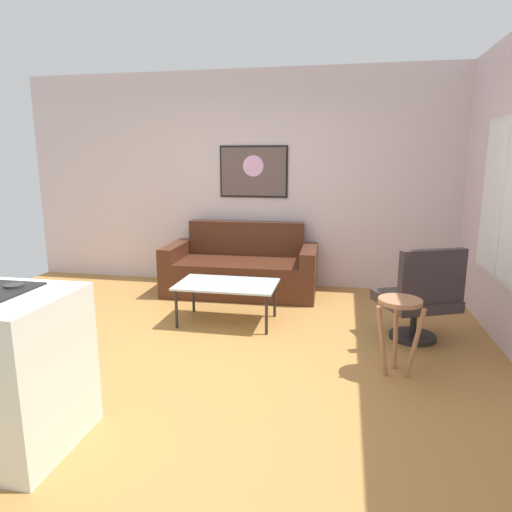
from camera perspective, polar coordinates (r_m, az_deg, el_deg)
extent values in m
cube|color=#A6743A|center=(4.08, -6.88, -12.39)|extent=(6.40, 6.40, 0.04)
cube|color=beige|center=(6.07, -0.10, 9.54)|extent=(6.40, 0.05, 2.80)
cube|color=#472315|center=(5.73, -1.91, -2.61)|extent=(1.54, 0.92, 0.43)
cube|color=#472315|center=(5.99, -1.24, 2.29)|extent=(1.53, 0.20, 0.44)
cube|color=#472315|center=(5.94, -9.99, -1.38)|extent=(0.20, 0.88, 0.61)
cube|color=#472315|center=(5.61, 6.65, -2.06)|extent=(0.20, 0.88, 0.61)
cube|color=silver|center=(4.66, -3.67, -3.58)|extent=(1.02, 0.62, 0.02)
cylinder|color=#232326|center=(4.62, -10.01, -6.60)|extent=(0.03, 0.03, 0.40)
cylinder|color=#232326|center=(4.38, 1.33, -7.44)|extent=(0.03, 0.03, 0.40)
cylinder|color=#232326|center=(5.09, -7.90, -4.79)|extent=(0.03, 0.03, 0.40)
cylinder|color=#232326|center=(4.87, 2.38, -5.43)|extent=(0.03, 0.03, 0.40)
cylinder|color=black|center=(4.60, 19.11, -9.55)|extent=(0.43, 0.43, 0.04)
cylinder|color=black|center=(4.53, 19.28, -7.28)|extent=(0.06, 0.06, 0.35)
cube|color=#322A2D|center=(4.48, 19.42, -5.30)|extent=(0.80, 0.79, 0.10)
cube|color=#322A2D|center=(4.22, 21.35, -2.42)|extent=(0.60, 0.32, 0.48)
cylinder|color=#A16D4A|center=(3.65, 17.72, -5.45)|extent=(0.33, 0.33, 0.03)
cylinder|color=#A16D4A|center=(3.88, 17.21, -9.17)|extent=(0.04, 0.13, 0.58)
cylinder|color=#A16D4A|center=(3.67, 15.62, -10.30)|extent=(0.13, 0.10, 0.58)
cylinder|color=#A16D4A|center=(3.70, 19.45, -10.37)|extent=(0.13, 0.10, 0.58)
cylinder|color=#2D2D2D|center=(3.00, -28.22, -3.29)|extent=(0.11, 0.11, 0.01)
cube|color=black|center=(6.03, -0.31, 10.59)|extent=(0.91, 0.01, 0.67)
cube|color=brown|center=(6.03, -0.33, 10.58)|extent=(0.86, 0.02, 0.62)
cylinder|color=#E6A9D6|center=(6.01, -0.35, 11.29)|extent=(0.27, 0.01, 0.27)
cube|color=silver|center=(4.66, 28.91, 6.29)|extent=(0.02, 1.32, 1.48)
cube|color=white|center=(4.65, 28.79, 6.30)|extent=(0.01, 1.24, 1.40)
cube|color=silver|center=(4.65, 28.74, 6.30)|extent=(0.01, 0.04, 1.40)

